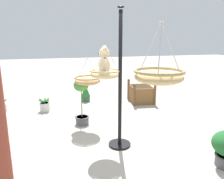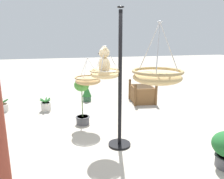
% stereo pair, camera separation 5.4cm
% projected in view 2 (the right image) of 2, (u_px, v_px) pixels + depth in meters
% --- Properties ---
extents(ground_plane, '(40.00, 40.00, 0.00)m').
position_uv_depth(ground_plane, '(116.00, 142.00, 4.43)').
color(ground_plane, '#A8A093').
extents(display_pole_central, '(0.44, 0.44, 2.62)m').
position_uv_depth(display_pole_central, '(120.00, 105.00, 4.10)').
color(display_pole_central, black).
rests_on(display_pole_central, ground).
extents(hanging_basket_with_teddy, '(0.58, 0.58, 0.62)m').
position_uv_depth(hanging_basket_with_teddy, '(105.00, 74.00, 4.04)').
color(hanging_basket_with_teddy, tan).
extents(teddy_bear, '(0.35, 0.30, 0.50)m').
position_uv_depth(teddy_bear, '(104.00, 62.00, 3.98)').
color(teddy_bear, '#D1B789').
extents(hanging_basket_left_high, '(0.61, 0.61, 0.72)m').
position_uv_depth(hanging_basket_left_high, '(157.00, 76.00, 2.56)').
color(hanging_basket_left_high, tan).
extents(hanging_basket_right_low, '(0.61, 0.61, 0.63)m').
position_uv_depth(hanging_basket_right_low, '(88.00, 80.00, 4.99)').
color(hanging_basket_right_low, tan).
extents(wooden_planter_box, '(1.00, 0.87, 0.71)m').
position_uv_depth(wooden_planter_box, '(142.00, 93.00, 7.18)').
color(wooden_planter_box, brown).
rests_on(wooden_planter_box, ground).
extents(potted_plant_fern_front, '(0.36, 0.36, 1.14)m').
position_uv_depth(potted_plant_fern_front, '(82.00, 99.00, 5.21)').
color(potted_plant_fern_front, '#4C4C51').
rests_on(potted_plant_fern_front, ground).
extents(potted_plant_flowering_red, '(0.42, 0.42, 0.37)m').
position_uv_depth(potted_plant_flowering_red, '(2.00, 107.00, 6.25)').
color(potted_plant_flowering_red, beige).
rests_on(potted_plant_flowering_red, ground).
extents(potted_plant_tall_leafy, '(0.30, 0.30, 0.59)m').
position_uv_depth(potted_plant_tall_leafy, '(87.00, 93.00, 7.25)').
color(potted_plant_tall_leafy, '#2D5638').
rests_on(potted_plant_tall_leafy, ground).
extents(potted_plant_small_succulent, '(0.37, 0.35, 0.39)m').
position_uv_depth(potted_plant_small_succulent, '(46.00, 105.00, 6.31)').
color(potted_plant_small_succulent, beige).
rests_on(potted_plant_small_succulent, ground).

